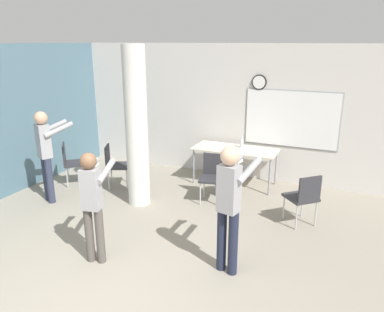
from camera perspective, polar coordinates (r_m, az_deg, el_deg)
name	(u,v)px	position (r m, az deg, el deg)	size (l,w,h in m)	color
wall_left_accent	(11,121)	(7.89, -25.92, 4.89)	(0.12, 7.00, 2.80)	slate
wall_back	(230,112)	(8.06, 5.88, 6.75)	(8.00, 0.15, 2.80)	silver
support_pillar	(137,128)	(6.55, -8.46, 4.24)	(0.39, 0.39, 2.80)	silver
folding_table	(235,151)	(7.61, 6.60, 0.76)	(1.69, 0.73, 0.76)	beige
bottle_on_table	(242,143)	(7.68, 7.57, 1.99)	(0.07, 0.07, 0.25)	silver
waste_bin	(223,185)	(7.24, 4.75, -4.41)	(0.32, 0.32, 0.38)	#B2B2B7
chair_by_left_wall	(72,161)	(7.99, -17.88, -0.68)	(0.62, 0.62, 0.87)	#2D2D33
chair_near_pillar	(115,163)	(7.62, -11.72, -1.03)	(0.59, 0.59, 0.87)	#2D2D33
chair_mid_room	(304,196)	(6.18, 16.66, -5.80)	(0.62, 0.62, 0.87)	#2D2D33
chair_table_front	(213,174)	(6.84, 3.17, -2.82)	(0.52, 0.52, 0.87)	#2D2D33
person_playing_side	(230,200)	(4.62, 5.76, -6.72)	(0.47, 0.68, 1.67)	#1E2338
person_playing_front	(92,199)	(5.01, -14.92, -6.34)	(0.42, 0.59, 1.52)	#514C47
person_watching_back	(46,150)	(7.16, -21.36, 0.91)	(0.56, 0.68, 1.68)	#2D3347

